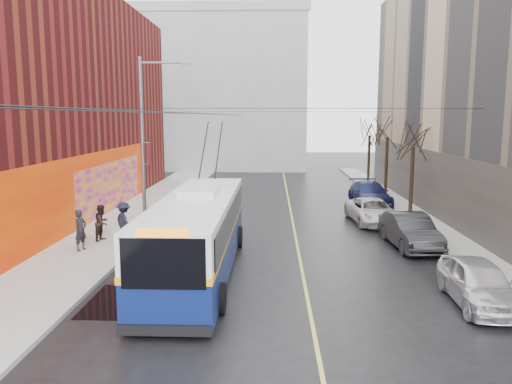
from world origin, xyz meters
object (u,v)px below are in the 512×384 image
Objects in this scene: tree_mid at (388,127)px; pedestrian_b at (102,223)px; tree_near at (414,134)px; parked_car_d at (370,194)px; parked_car_a at (478,283)px; following_car at (225,189)px; tree_far at (370,127)px; streetlight_pole at (145,141)px; pedestrian_a at (81,230)px; parked_car_c at (372,211)px; parked_car_b at (410,231)px; trolleybus at (198,233)px; pedestrian_c at (124,221)px.

tree_mid is 22.95m from pedestrian_b.
tree_near is 1.15× the size of parked_car_d.
parked_car_a is 1.10× the size of following_car.
parked_car_a is 16.63m from pedestrian_b.
streetlight_pole is at bearing -127.12° from tree_far.
tree_mid is (15.14, 13.00, 0.41)m from streetlight_pole.
parked_car_d is 19.79m from pedestrian_a.
parked_car_a reaches higher than parked_car_c.
tree_near is 1.61× the size of following_car.
parked_car_d is 10.63m from following_car.
pedestrian_b is (0.34, 1.81, -0.04)m from pedestrian_a.
tree_far reaches higher than following_car.
parked_car_b is at bearing -63.58° from pedestrian_a.
tree_near is at bearing 21.62° from streetlight_pole.
parked_car_c is at bearing 96.38° from parked_car_a.
parked_car_a is at bearing -92.00° from parked_car_b.
tree_mid is 22.92m from trolleybus.
streetlight_pole is at bearing -63.79° from pedestrian_c.
tree_mid is 3.58× the size of pedestrian_c.
tree_near is 17.32m from trolleybus.
tree_mid is at bearing -3.45° from following_car.
parked_car_c is 1.25× the size of following_car.
pedestrian_b is at bearing -131.26° from streetlight_pole.
tree_far is 1.37× the size of parked_car_b.
streetlight_pole is 1.37× the size of tree_far.
parked_car_a is at bearing -95.10° from tree_mid.
pedestrian_c is at bearing -109.90° from streetlight_pole.
pedestrian_c reaches higher than following_car.
trolleybus is 6.96m from pedestrian_b.
parked_car_b is 5.43m from parked_car_c.
streetlight_pole is 2.26× the size of following_car.
tree_far is (0.00, 7.00, -0.11)m from tree_mid.
tree_far is 1.51× the size of parked_car_a.
pedestrian_b is at bearing -154.70° from tree_near.
trolleybus is at bearing -160.04° from parked_car_b.
tree_near is at bearing -39.73° from pedestrian_a.
pedestrian_c is at bearing -125.86° from tree_far.
parked_car_d is at bearing -95.98° from pedestrian_c.
trolleybus is (3.57, -6.44, -3.23)m from streetlight_pole.
tree_mid is at bearing 90.00° from tree_near.
streetlight_pole is 5.74m from pedestrian_a.
tree_far reaches higher than trolleybus.
parked_car_c is (8.62, 9.56, -0.93)m from trolleybus.
parked_car_b is (-0.27, 7.13, 0.05)m from parked_car_a.
parked_car_a is at bearing -16.95° from trolleybus.
following_car is (-9.31, 8.52, -0.01)m from parked_car_c.
parked_car_d is (0.27, 11.15, 0.01)m from parked_car_b.
tree_near is 19.07m from pedestrian_b.
tree_near is 18.10m from pedestrian_c.
parked_car_c is at bearing 48.21° from trolleybus.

